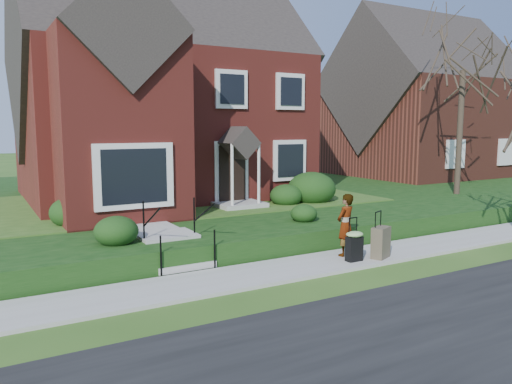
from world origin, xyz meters
TOP-DOWN VIEW (x-y plane):
  - ground at (0.00, 0.00)m, footprint 120.00×120.00m
  - street at (0.00, -5.00)m, footprint 60.00×6.00m
  - sidewalk at (0.00, 0.00)m, footprint 60.00×1.60m
  - terrace at (4.00, 10.90)m, footprint 44.00×20.00m
  - walkway at (-2.50, 5.00)m, footprint 1.20×6.00m
  - main_house at (-0.21, 9.61)m, footprint 10.40×10.20m
  - neighbour_house at (16.00, 11.00)m, footprint 9.40×8.00m
  - front_steps at (-2.50, 1.84)m, footprint 1.40×2.02m
  - foundation_shrubs at (1.11, 4.84)m, footprint 9.88×4.42m
  - woman at (1.49, 0.19)m, footprint 0.67×0.54m
  - suitcase_black at (1.35, -0.32)m, footprint 0.45×0.38m
  - suitcase_olive at (2.13, -0.42)m, footprint 0.62×0.49m
  - tree_gap at (10.59, 4.09)m, footprint 5.44×5.44m

SIDE VIEW (x-z plane):
  - ground at x=0.00m, z-range 0.00..0.00m
  - street at x=0.00m, z-range 0.00..0.01m
  - sidewalk at x=0.00m, z-range 0.00..0.08m
  - terrace at x=4.00m, z-range 0.00..0.60m
  - suitcase_olive at x=2.13m, z-range -0.11..1.06m
  - front_steps at x=-2.50m, z-range -0.28..1.22m
  - suitcase_black at x=1.35m, z-range -0.04..1.03m
  - walkway at x=-2.50m, z-range 0.60..0.66m
  - woman at x=1.49m, z-range 0.08..1.67m
  - foundation_shrubs at x=1.11m, z-range 0.48..1.71m
  - neighbour_house at x=16.00m, z-range 0.65..9.85m
  - main_house at x=-0.21m, z-range 0.56..9.96m
  - tree_gap at x=10.59m, z-range 2.15..9.92m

